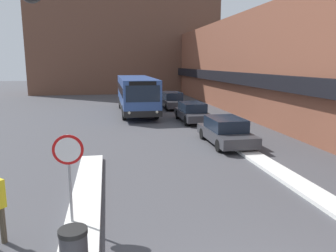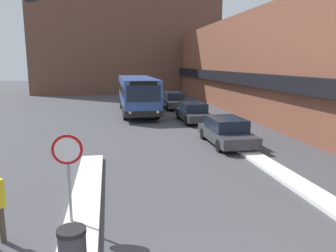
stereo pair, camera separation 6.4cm
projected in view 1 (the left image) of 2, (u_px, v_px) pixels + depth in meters
building_row_right at (251, 65)px, 29.34m from camera, size 5.50×60.00×8.05m
building_backdrop_far at (125, 24)px, 46.99m from camera, size 26.00×8.00×19.31m
snow_bank_left at (81, 236)px, 7.90m from camera, size 0.90×13.62×0.19m
snow_bank_right at (317, 196)px, 10.38m from camera, size 0.90×12.43×0.13m
city_bus at (136, 94)px, 27.66m from camera, size 2.73×10.66×3.02m
parked_car_front at (226, 131)px, 17.15m from camera, size 1.92×4.44×1.40m
parked_car_middle at (192, 112)px, 23.78m from camera, size 1.82×4.53×1.40m
parked_car_back at (172, 100)px, 30.98m from camera, size 1.84×4.87×1.50m
stop_sign at (69, 161)px, 8.15m from camera, size 0.76×0.08×2.48m
trash_bin at (74, 251)px, 6.61m from camera, size 0.59×0.59×0.95m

